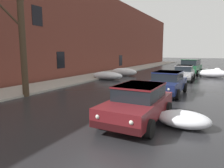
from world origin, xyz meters
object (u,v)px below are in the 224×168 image
Objects in this scene: sedan_maroon_approaching_near_lane at (138,102)px; suv_green_parked_far_down_block at (191,66)px; bare_tree_second_along_sidewalk at (21,31)px; sedan_silver_parked_kerbside_mid at (184,73)px; sedan_darkblue_parked_kerbside_close at (167,82)px.

suv_green_parked_far_down_block reaches higher than sedan_maroon_approaching_near_lane.
bare_tree_second_along_sidewalk reaches higher than sedan_silver_parked_kerbside_mid.
sedan_darkblue_parked_kerbside_close and sedan_silver_parked_kerbside_mid have the same top height.
suv_green_parked_far_down_block is (-0.09, 12.42, 0.23)m from sedan_darkblue_parked_kerbside_close.
suv_green_parked_far_down_block is at bearing 90.40° from sedan_darkblue_parked_kerbside_close.
sedan_maroon_approaching_near_lane is 1.03× the size of sedan_silver_parked_kerbside_mid.
bare_tree_second_along_sidewalk reaches higher than suv_green_parked_far_down_block.
bare_tree_second_along_sidewalk reaches higher than sedan_maroon_approaching_near_lane.
sedan_maroon_approaching_near_lane is 18.19m from suv_green_parked_far_down_block.
bare_tree_second_along_sidewalk is at bearing -122.43° from sedan_silver_parked_kerbside_mid.
sedan_maroon_approaching_near_lane is (7.58, -1.16, -3.07)m from bare_tree_second_along_sidewalk.
sedan_darkblue_parked_kerbside_close is at bearing -89.60° from suv_green_parked_far_down_block.
bare_tree_second_along_sidewalk is 1.67× the size of suv_green_parked_far_down_block.
sedan_darkblue_parked_kerbside_close is (7.38, 4.60, -3.07)m from bare_tree_second_along_sidewalk.
bare_tree_second_along_sidewalk is at bearing -113.19° from suv_green_parked_far_down_block.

